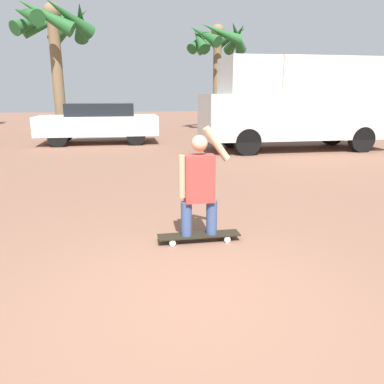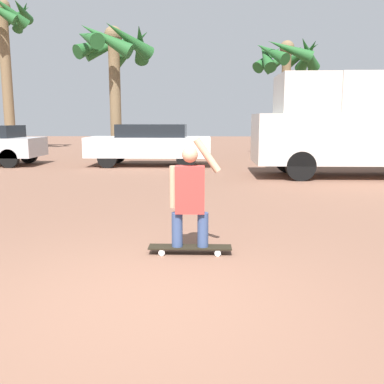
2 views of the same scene
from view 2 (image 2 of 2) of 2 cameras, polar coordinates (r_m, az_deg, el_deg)
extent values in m
plane|color=brown|center=(4.22, -6.06, -14.35)|extent=(80.00, 80.00, 0.00)
cube|color=black|center=(5.55, -0.27, -7.35)|extent=(1.07, 0.23, 0.02)
cylinder|color=white|center=(5.50, -4.03, -8.06)|extent=(0.08, 0.03, 0.08)
cylinder|color=white|center=(5.68, -3.83, -7.49)|extent=(0.08, 0.03, 0.08)
cylinder|color=white|center=(5.48, 3.44, -8.14)|extent=(0.08, 0.03, 0.08)
cylinder|color=white|center=(5.66, 3.39, -7.56)|extent=(0.08, 0.03, 0.08)
cylinder|color=#384C7A|center=(5.50, -1.99, -5.02)|extent=(0.14, 0.14, 0.45)
cylinder|color=#384C7A|center=(5.49, 1.46, -5.05)|extent=(0.14, 0.14, 0.45)
cube|color=#B23833|center=(5.38, -0.27, 0.34)|extent=(0.37, 0.22, 0.60)
sphere|color=tan|center=(5.33, -0.28, 5.00)|extent=(0.20, 0.20, 0.20)
cylinder|color=tan|center=(5.39, -2.54, 0.70)|extent=(0.09, 0.09, 0.53)
cylinder|color=tan|center=(5.32, 2.03, 4.91)|extent=(0.35, 0.09, 0.44)
cylinder|color=black|center=(12.42, 14.28, 3.38)|extent=(0.83, 0.28, 0.83)
cylinder|color=black|center=(14.22, 12.70, 4.21)|extent=(0.83, 0.28, 0.83)
cube|color=silver|center=(13.25, 13.15, 6.96)|extent=(2.22, 2.13, 1.45)
cube|color=black|center=(13.16, 11.28, 8.28)|extent=(0.04, 1.81, 0.73)
cube|color=silver|center=(13.33, 14.81, 12.50)|extent=(1.55, 1.96, 1.14)
cylinder|color=black|center=(15.54, -11.22, 4.45)|extent=(0.70, 0.22, 0.70)
cylinder|color=black|center=(17.11, -10.01, 4.95)|extent=(0.70, 0.22, 0.70)
cylinder|color=black|center=(15.16, -0.79, 4.50)|extent=(0.70, 0.22, 0.70)
cylinder|color=black|center=(16.77, -0.54, 5.00)|extent=(0.70, 0.22, 0.70)
cube|color=white|center=(16.06, -5.70, 6.04)|extent=(4.53, 1.83, 0.72)
cube|color=black|center=(16.02, -5.33, 8.15)|extent=(2.49, 1.61, 0.47)
cylinder|color=black|center=(16.63, -23.17, 4.14)|extent=(0.67, 0.22, 0.67)
cylinder|color=black|center=(18.17, -20.95, 4.69)|extent=(0.67, 0.22, 0.67)
cylinder|color=brown|center=(20.46, 12.31, 11.49)|extent=(0.41, 0.41, 4.88)
sphere|color=brown|center=(20.69, 12.56, 18.25)|extent=(0.65, 0.65, 0.65)
cone|color=#235B28|center=(20.99, 15.19, 17.20)|extent=(0.85, 2.05, 1.47)
cone|color=#235B28|center=(21.40, 14.38, 17.32)|extent=(1.69, 1.95, 1.21)
cone|color=#235B28|center=(21.61, 12.09, 17.05)|extent=(1.98, 0.60, 1.51)
cone|color=#235B28|center=(21.22, 10.23, 17.23)|extent=(1.78, 1.78, 1.53)
cone|color=#235B28|center=(20.34, 9.78, 17.46)|extent=(0.84, 1.97, 1.64)
cone|color=#235B28|center=(19.97, 10.45, 17.91)|extent=(1.62, 1.97, 1.33)
cone|color=#235B28|center=(19.69, 12.90, 18.07)|extent=(2.07, 0.69, 1.22)
cone|color=#235B28|center=(20.31, 15.25, 17.42)|extent=(1.51, 1.97, 1.51)
cylinder|color=brown|center=(18.60, -10.20, 12.10)|extent=(0.47, 0.47, 5.10)
sphere|color=brown|center=(18.89, -10.44, 19.85)|extent=(0.75, 0.75, 0.75)
cone|color=#235B28|center=(18.75, -6.90, 19.04)|extent=(0.82, 2.26, 1.59)
cone|color=#235B28|center=(19.67, -8.22, 18.47)|extent=(2.21, 1.58, 1.68)
cone|color=#235B28|center=(19.91, -10.98, 18.57)|extent=(2.32, 1.41, 1.40)
cone|color=#235B28|center=(19.70, -12.52, 18.62)|extent=(1.90, 2.14, 1.40)
cone|color=#235B28|center=(18.47, -13.75, 19.41)|extent=(1.80, 2.22, 1.19)
cone|color=#235B28|center=(17.80, -11.45, 19.45)|extent=(2.26, 0.77, 1.57)
cone|color=#235B28|center=(17.93, -8.49, 19.55)|extent=(2.05, 1.98, 1.49)
cylinder|color=brown|center=(25.27, -23.46, 13.42)|extent=(0.54, 0.54, 7.41)
sphere|color=brown|center=(25.82, -24.05, 21.62)|extent=(0.86, 0.86, 0.86)
cone|color=#235B28|center=(25.47, -21.76, 21.58)|extent=(0.73, 2.13, 1.07)
cone|color=#235B28|center=(26.05, -21.72, 20.92)|extent=(1.74, 1.88, 1.55)
cone|color=#235B28|center=(26.56, -22.59, 20.78)|extent=(2.13, 0.99, 1.37)
cone|color=#235B28|center=(24.83, -23.19, 21.37)|extent=(1.80, 1.78, 1.62)
camera|label=1|loc=(1.38, -51.53, 12.03)|focal=35.00mm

